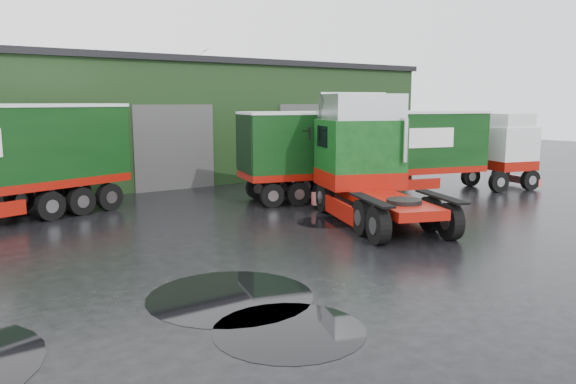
% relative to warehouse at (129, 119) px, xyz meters
% --- Properties ---
extents(ground, '(100.00, 100.00, 0.00)m').
position_rel_warehouse_xyz_m(ground, '(-2.00, -20.00, -3.16)').
color(ground, black).
extents(warehouse, '(32.40, 12.40, 6.30)m').
position_rel_warehouse_xyz_m(warehouse, '(0.00, 0.00, 0.00)').
color(warehouse, black).
rests_on(warehouse, ground).
extents(hero_tractor, '(5.37, 7.80, 4.46)m').
position_rel_warehouse_xyz_m(hero_tractor, '(2.50, -17.27, -0.92)').
color(hero_tractor, '#0E4214').
rests_on(hero_tractor, ground).
extents(lorry_right, '(14.49, 6.09, 3.77)m').
position_rel_warehouse_xyz_m(lorry_right, '(6.00, -12.78, -1.27)').
color(lorry_right, silver).
rests_on(lorry_right, ground).
extents(wash_bucket, '(0.33, 0.33, 0.30)m').
position_rel_warehouse_xyz_m(wash_bucket, '(5.92, -16.99, -3.01)').
color(wash_bucket, '#0828B3').
rests_on(wash_bucket, ground).
extents(tree_back_b, '(4.40, 4.40, 7.50)m').
position_rel_warehouse_xyz_m(tree_back_b, '(8.00, 10.00, 0.59)').
color(tree_back_b, black).
rests_on(tree_back_b, ground).
extents(puddle_0, '(3.59, 3.59, 0.01)m').
position_rel_warehouse_xyz_m(puddle_0, '(-5.19, -20.62, -3.15)').
color(puddle_0, black).
rests_on(puddle_0, ground).
extents(puddle_1, '(1.96, 1.96, 0.01)m').
position_rel_warehouse_xyz_m(puddle_1, '(1.16, -15.93, -3.15)').
color(puddle_1, black).
rests_on(puddle_1, ground).
extents(puddle_4, '(2.84, 2.84, 0.01)m').
position_rel_warehouse_xyz_m(puddle_4, '(-5.21, -22.83, -3.15)').
color(puddle_4, black).
rests_on(puddle_4, ground).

